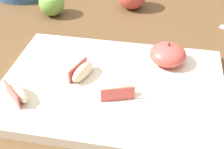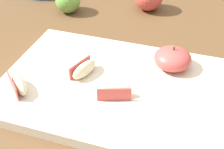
{
  "view_description": "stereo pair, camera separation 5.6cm",
  "coord_description": "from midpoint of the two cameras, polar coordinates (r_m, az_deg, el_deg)",
  "views": [
    {
      "loc": [
        0.16,
        -0.52,
        1.13
      ],
      "look_at": [
        0.07,
        -0.09,
        0.79
      ],
      "focal_mm": 48.61,
      "sensor_mm": 36.0,
      "label": 1
    },
    {
      "loc": [
        0.21,
        -0.51,
        1.13
      ],
      "look_at": [
        0.07,
        -0.09,
        0.79
      ],
      "focal_mm": 48.61,
      "sensor_mm": 36.0,
      "label": 2
    }
  ],
  "objects": [
    {
      "name": "apple_half_skin_up",
      "position": [
        0.62,
        13.95,
        3.08
      ],
      "size": [
        0.07,
        0.07,
        0.05
      ],
      "color": "#D14C47",
      "rests_on": "cutting_board"
    },
    {
      "name": "cutting_board",
      "position": [
        0.58,
        2.77,
        -2.46
      ],
      "size": [
        0.42,
        0.3,
        0.02
      ],
      "color": "beige",
      "rests_on": "dining_table"
    },
    {
      "name": "apple_wedge_back",
      "position": [
        0.58,
        -2.55,
        0.91
      ],
      "size": [
        0.04,
        0.07,
        0.03
      ],
      "color": "beige",
      "rests_on": "cutting_board"
    },
    {
      "name": "apple_wedge_left",
      "position": [
        0.53,
        3.38,
        -3.17
      ],
      "size": [
        0.07,
        0.04,
        0.03
      ],
      "color": "beige",
      "rests_on": "cutting_board"
    },
    {
      "name": "whole_apple_granny_green",
      "position": [
        0.86,
        -6.43,
        13.65
      ],
      "size": [
        0.07,
        0.07,
        0.08
      ],
      "color": "#70AD47",
      "rests_on": "dining_table"
    },
    {
      "name": "dining_table",
      "position": [
        0.73,
        -1.27,
        -3.99
      ],
      "size": [
        1.12,
        0.99,
        0.75
      ],
      "color": "brown",
      "rests_on": "ground_plane"
    },
    {
      "name": "apple_wedge_middle",
      "position": [
        0.57,
        -14.5,
        -1.85
      ],
      "size": [
        0.06,
        0.06,
        0.03
      ],
      "color": "beige",
      "rests_on": "cutting_board"
    }
  ]
}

